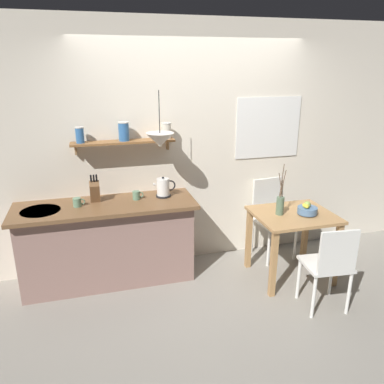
% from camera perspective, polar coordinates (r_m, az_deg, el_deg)
% --- Properties ---
extents(ground_plane, '(14.00, 14.00, 0.00)m').
position_cam_1_polar(ground_plane, '(4.24, 2.26, -13.20)').
color(ground_plane, gray).
extents(back_wall, '(6.80, 0.11, 2.70)m').
position_cam_1_polar(back_wall, '(4.37, 2.46, 6.95)').
color(back_wall, silver).
rests_on(back_wall, ground_plane).
extents(kitchen_counter, '(1.83, 0.63, 0.89)m').
position_cam_1_polar(kitchen_counter, '(4.15, -12.44, -7.33)').
color(kitchen_counter, gray).
rests_on(kitchen_counter, ground_plane).
extents(wall_shelf, '(1.06, 0.20, 0.32)m').
position_cam_1_polar(wall_shelf, '(4.00, -9.45, 8.18)').
color(wall_shelf, brown).
extents(dining_table, '(0.82, 0.70, 0.74)m').
position_cam_1_polar(dining_table, '(4.21, 14.82, -4.84)').
color(dining_table, tan).
rests_on(dining_table, ground_plane).
extents(dining_chair_near, '(0.44, 0.42, 0.87)m').
position_cam_1_polar(dining_chair_near, '(3.78, 19.93, -10.02)').
color(dining_chair_near, white).
rests_on(dining_chair_near, ground_plane).
extents(dining_chair_far, '(0.49, 0.47, 0.94)m').
position_cam_1_polar(dining_chair_far, '(4.68, 11.74, -3.17)').
color(dining_chair_far, white).
rests_on(dining_chair_far, ground_plane).
extents(fruit_bowl, '(0.20, 0.20, 0.14)m').
position_cam_1_polar(fruit_bowl, '(4.15, 16.83, -2.51)').
color(fruit_bowl, '#51759E').
rests_on(fruit_bowl, dining_table).
extents(twig_vase, '(0.09, 0.08, 0.55)m').
position_cam_1_polar(twig_vase, '(4.06, 13.04, -1.86)').
color(twig_vase, '#567056').
rests_on(twig_vase, dining_table).
extents(electric_kettle, '(0.24, 0.16, 0.22)m').
position_cam_1_polar(electric_kettle, '(4.06, -4.29, 0.65)').
color(electric_kettle, black).
rests_on(electric_kettle, kitchen_counter).
extents(knife_block, '(0.10, 0.17, 0.29)m').
position_cam_1_polar(knife_block, '(4.02, -14.33, 0.15)').
color(knife_block, brown).
rests_on(knife_block, kitchen_counter).
extents(coffee_mug_by_sink, '(0.12, 0.08, 0.09)m').
position_cam_1_polar(coffee_mug_by_sink, '(3.95, -16.76, -1.48)').
color(coffee_mug_by_sink, slate).
rests_on(coffee_mug_by_sink, kitchen_counter).
extents(coffee_mug_spare, '(0.12, 0.08, 0.09)m').
position_cam_1_polar(coffee_mug_spare, '(4.02, -8.28, -0.49)').
color(coffee_mug_spare, slate).
rests_on(coffee_mug_spare, kitchen_counter).
extents(pendant_lamp, '(0.28, 0.28, 0.54)m').
position_cam_1_polar(pendant_lamp, '(3.77, -4.81, 7.81)').
color(pendant_lamp, black).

